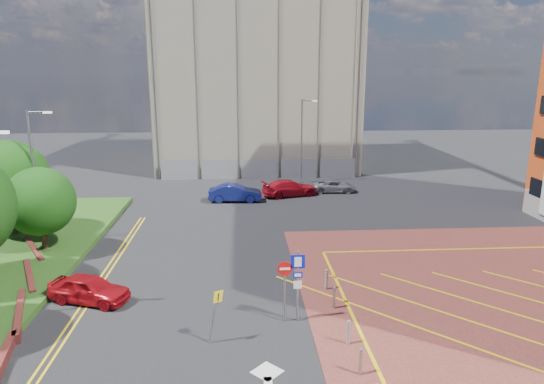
{
  "coord_description": "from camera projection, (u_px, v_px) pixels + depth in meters",
  "views": [
    {
      "loc": [
        -1.82,
        -17.94,
        10.48
      ],
      "look_at": [
        -0.36,
        4.6,
        4.88
      ],
      "focal_mm": 32.0,
      "sensor_mm": 36.0,
      "label": 1
    }
  ],
  "objects": [
    {
      "name": "sign_cluster",
      "position": [
        293.0,
        279.0,
        20.51
      ],
      "size": [
        1.17,
        0.12,
        3.2
      ],
      "color": "#9EA0A8",
      "rests_on": "ground"
    },
    {
      "name": "construction_fence",
      "position": [
        269.0,
        169.0,
        48.89
      ],
      "size": [
        21.6,
        0.06,
        2.0
      ],
      "primitive_type": "cube",
      "color": "gray",
      "rests_on": "ground"
    },
    {
      "name": "construction_building",
      "position": [
        255.0,
        68.0,
        56.11
      ],
      "size": [
        21.2,
        19.2,
        22.0
      ],
      "primitive_type": "cube",
      "color": "gray",
      "rests_on": "ground"
    },
    {
      "name": "car_blue_back",
      "position": [
        235.0,
        193.0,
        40.26
      ],
      "size": [
        4.43,
        1.67,
        1.44
      ],
      "primitive_type": "imported",
      "rotation": [
        0.0,
        0.0,
        1.54
      ],
      "color": "navy",
      "rests_on": "ground"
    },
    {
      "name": "tree_d",
      "position": [
        9.0,
        180.0,
        30.63
      ],
      "size": [
        5.0,
        5.0,
        6.08
      ],
      "color": "#3D2B1C",
      "rests_on": "grass_bed"
    },
    {
      "name": "car_red_back",
      "position": [
        290.0,
        188.0,
        42.09
      ],
      "size": [
        5.19,
        3.22,
        1.4
      ],
      "primitive_type": "imported",
      "rotation": [
        0.0,
        0.0,
        1.85
      ],
      "color": "#B50F1F",
      "rests_on": "ground"
    },
    {
      "name": "ground",
      "position": [
        288.0,
        333.0,
        20.01
      ],
      "size": [
        140.0,
        140.0,
        0.0
      ],
      "primitive_type": "plane",
      "color": "black",
      "rests_on": "ground"
    },
    {
      "name": "tree_c",
      "position": [
        40.0,
        201.0,
        28.08
      ],
      "size": [
        4.0,
        4.0,
        4.9
      ],
      "color": "#3D2B1C",
      "rests_on": "grass_bed"
    },
    {
      "name": "warning_sign",
      "position": [
        215.0,
        310.0,
        18.96
      ],
      "size": [
        0.65,
        0.4,
        2.25
      ],
      "color": "#9EA0A8",
      "rests_on": "ground"
    },
    {
      "name": "lamp_left_far",
      "position": [
        35.0,
        170.0,
        29.61
      ],
      "size": [
        1.53,
        0.16,
        8.0
      ],
      "color": "#9EA0A8",
      "rests_on": "grass_bed"
    },
    {
      "name": "retaining_wall",
      "position": [
        15.0,
        314.0,
        21.16
      ],
      "size": [
        6.06,
        20.33,
        0.4
      ],
      "color": "maroon",
      "rests_on": "ground"
    },
    {
      "name": "car_silver_back",
      "position": [
        334.0,
        186.0,
        43.49
      ],
      "size": [
        3.94,
        1.97,
        1.07
      ],
      "primitive_type": "imported",
      "rotation": [
        0.0,
        0.0,
        1.52
      ],
      "color": "#9E9FA5",
      "rests_on": "ground"
    },
    {
      "name": "car_red_left",
      "position": [
        89.0,
        289.0,
        22.61
      ],
      "size": [
        4.11,
        2.69,
        1.3
      ],
      "primitive_type": "imported",
      "rotation": [
        0.0,
        0.0,
        1.24
      ],
      "color": "#AE0E18",
      "rests_on": "ground"
    },
    {
      "name": "bollard_row",
      "position": [
        352.0,
        343.0,
        18.43
      ],
      "size": [
        0.14,
        11.14,
        0.9
      ],
      "color": "#9EA0A8",
      "rests_on": "forecourt"
    },
    {
      "name": "lamp_back",
      "position": [
        302.0,
        138.0,
        46.34
      ],
      "size": [
        1.53,
        0.16,
        8.0
      ],
      "color": "#9EA0A8",
      "rests_on": "ground"
    }
  ]
}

